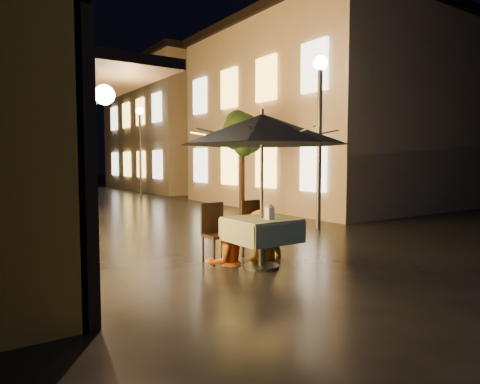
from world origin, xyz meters
TOP-DOWN VIEW (x-y plane):
  - ground at (0.00, 0.00)m, footprint 90.00×90.00m
  - east_building_near at (7.49, 6.50)m, footprint 7.30×9.30m
  - east_building_far at (7.49, 18.00)m, footprint 7.30×10.30m
  - street_tree at (2.41, 4.51)m, footprint 1.43×1.20m
  - streetlamp_near at (3.00, 2.00)m, footprint 0.36×0.36m
  - streetlamp_far at (3.00, 14.00)m, footprint 0.36×0.36m
  - cafe_table at (-0.57, -0.39)m, footprint 0.99×0.99m
  - patio_umbrella at (-0.57, -0.39)m, footprint 2.62×2.62m
  - cafe_chair_left at (-0.97, 0.35)m, footprint 0.42×0.42m
  - cafe_chair_right at (-0.17, 0.35)m, footprint 0.42×0.42m
  - table_lantern at (-0.57, -0.58)m, footprint 0.16×0.16m
  - person_orange at (-0.92, 0.13)m, footprint 0.70×0.55m
  - person_yellow at (-0.16, 0.11)m, footprint 1.18×0.86m
  - bicycle_0 at (-2.76, 4.00)m, footprint 1.88×0.83m
  - bicycle_1 at (-2.75, 3.93)m, footprint 1.60×0.68m
  - bicycle_2 at (-2.20, 5.72)m, footprint 1.77×0.69m
  - bicycle_3 at (-2.39, 5.82)m, footprint 1.83×0.82m
  - bicycle_4 at (-2.34, 7.96)m, footprint 1.91×0.71m
  - bicycle_5 at (-2.67, 9.15)m, footprint 1.86×1.05m

SIDE VIEW (x-z plane):
  - ground at x=0.00m, z-range 0.00..0.00m
  - bicycle_2 at x=-2.20m, z-range 0.00..0.92m
  - bicycle_1 at x=-2.75m, z-range 0.00..0.93m
  - bicycle_0 at x=-2.76m, z-range 0.00..0.96m
  - bicycle_4 at x=-2.34m, z-range 0.00..1.00m
  - bicycle_3 at x=-2.39m, z-range 0.00..1.06m
  - cafe_chair_left at x=-0.97m, z-range 0.05..1.03m
  - cafe_chair_right at x=-0.17m, z-range 0.05..1.03m
  - bicycle_5 at x=-2.67m, z-range 0.00..1.08m
  - cafe_table at x=-0.57m, z-range 0.20..0.98m
  - person_orange at x=-0.92m, z-range 0.00..1.43m
  - person_yellow at x=-0.16m, z-range 0.00..1.64m
  - table_lantern at x=-0.57m, z-range 0.79..1.04m
  - patio_umbrella at x=-0.57m, z-range 0.92..3.38m
  - street_tree at x=2.41m, z-range 0.85..4.00m
  - streetlamp_near at x=3.00m, z-range 0.80..5.03m
  - streetlamp_far at x=3.00m, z-range 0.80..5.03m
  - east_building_near at x=7.49m, z-range 0.01..6.81m
  - east_building_far at x=7.49m, z-range 0.01..7.31m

